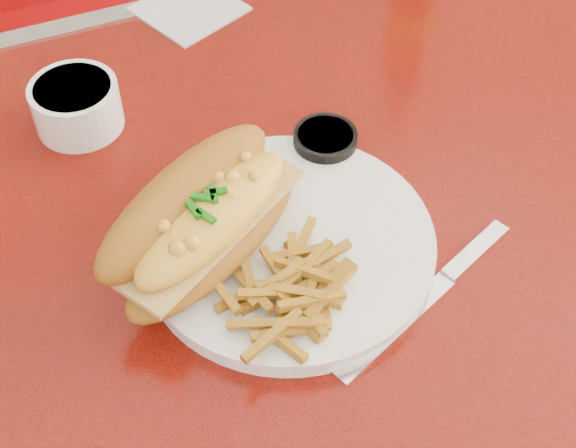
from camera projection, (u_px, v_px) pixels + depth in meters
name	position (u px, v px, depth m)	size (l,w,h in m)	color
diner_table	(273.00, 328.00, 0.88)	(1.23, 0.83, 0.77)	red
booth_bench_far	(122.00, 103.00, 1.61)	(1.20, 0.51, 0.90)	#980A0B
dinner_plate	(288.00, 245.00, 0.74)	(0.29, 0.29, 0.02)	white
mac_hoagie	(203.00, 219.00, 0.69)	(0.24, 0.20, 0.10)	#A3631A
fries_pile	(282.00, 289.00, 0.68)	(0.10, 0.09, 0.03)	#C28821
fork	(215.00, 203.00, 0.76)	(0.06, 0.13, 0.00)	silver
gravy_ramekin	(76.00, 105.00, 0.84)	(0.11, 0.11, 0.05)	white
sauce_cup_right	(325.00, 144.00, 0.81)	(0.08, 0.08, 0.03)	black
knife	(440.00, 284.00, 0.72)	(0.22, 0.10, 0.01)	silver
paper_napkin	(189.00, 9.00, 0.99)	(0.11, 0.11, 0.00)	silver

